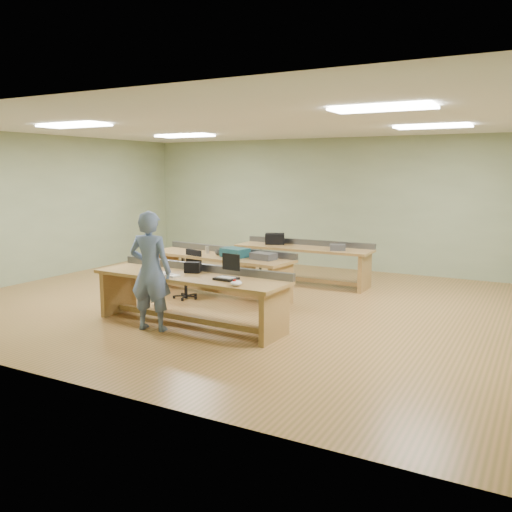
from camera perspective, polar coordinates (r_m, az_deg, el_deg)
name	(u,v)px	position (r m, az deg, el deg)	size (l,w,h in m)	color
floor	(256,304)	(9.27, -0.03, -5.10)	(10.00, 10.00, 0.00)	#9E6B3C
ceiling	(256,124)	(9.03, -0.03, 13.71)	(10.00, 10.00, 0.00)	silver
wall_back	(339,204)	(12.67, 8.70, 5.45)	(10.00, 0.04, 3.00)	#90A079
wall_front	(68,245)	(5.86, -19.14, 1.09)	(10.00, 0.04, 3.00)	#90A079
wall_left	(47,207)	(12.23, -21.15, 4.83)	(0.04, 8.00, 3.00)	#90A079
fluor_panels	(256,126)	(9.02, -0.03, 13.52)	(6.20, 3.50, 0.03)	white
workbench_front	(191,287)	(8.01, -6.87, -3.30)	(3.08, 0.93, 0.86)	#AD8649
workbench_mid	(220,265)	(9.84, -3.82, -0.99)	(2.95, 1.10, 0.86)	#AD8649
workbench_back	(303,256)	(10.90, 5.02, -0.04)	(2.77, 0.74, 0.86)	#AD8649
person	(150,271)	(7.78, -11.05, -1.57)	(0.62, 0.41, 1.71)	slate
laptop_base	(226,279)	(7.56, -3.16, -2.39)	(0.30, 0.24, 0.03)	black
laptop_screen	(231,262)	(7.61, -2.64, -0.64)	(0.30, 0.01, 0.23)	black
keyboard	(168,275)	(7.96, -9.24, -1.95)	(0.42, 0.14, 0.02)	silver
trackball_mouse	(236,283)	(7.15, -2.09, -2.87)	(0.15, 0.17, 0.07)	white
camera_bag	(193,267)	(8.12, -6.67, -1.19)	(0.23, 0.15, 0.16)	black
task_chair	(188,281)	(9.74, -7.21, -2.59)	(0.57, 0.57, 0.86)	black
parts_bin_teal	(235,252)	(9.55, -2.23, 0.37)	(0.45, 0.33, 0.16)	#164149
parts_bin_grey	(263,256)	(9.27, 0.78, -0.02)	(0.42, 0.27, 0.11)	#39393B
mug	(218,252)	(9.79, -4.02, 0.37)	(0.11, 0.11, 0.09)	#39393B
drinks_can	(207,250)	(10.01, -5.16, 0.65)	(0.07, 0.07, 0.13)	silver
storage_box_back	(275,239)	(11.22, 1.99, 1.82)	(0.39, 0.28, 0.22)	black
tray_back	(338,247)	(10.46, 8.60, 0.91)	(0.29, 0.21, 0.12)	#39393B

